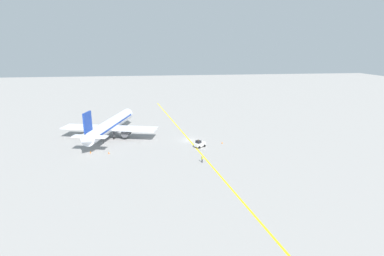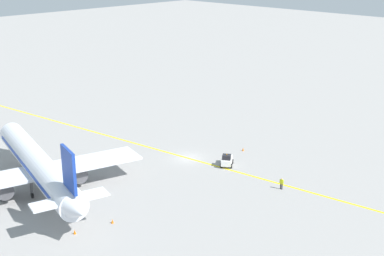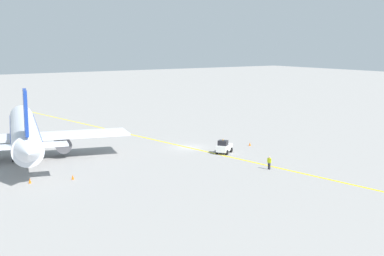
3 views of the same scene
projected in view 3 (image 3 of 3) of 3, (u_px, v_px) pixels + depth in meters
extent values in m
plane|color=gray|center=(188.00, 147.00, 80.80)|extent=(400.00, 400.00, 0.00)
cube|color=yellow|center=(188.00, 147.00, 80.80)|extent=(15.70, 119.07, 0.01)
cylinder|color=silver|center=(24.00, 131.00, 72.96)|extent=(11.22, 29.91, 3.60)
cone|color=silver|center=(21.00, 115.00, 88.09)|extent=(3.92, 3.20, 3.42)
cone|color=silver|center=(28.00, 152.00, 57.49)|extent=(3.73, 3.69, 3.06)
cube|color=#193899|center=(24.00, 130.00, 72.93)|extent=(10.49, 27.02, 0.50)
cube|color=silver|center=(25.00, 137.00, 72.14)|extent=(28.39, 12.25, 0.36)
cylinder|color=#4C4C51|center=(63.00, 144.00, 73.93)|extent=(2.95, 3.66, 2.20)
cube|color=#193899|center=(26.00, 112.00, 59.19)|extent=(1.38, 3.96, 5.00)
cube|color=silver|center=(27.00, 146.00, 60.28)|extent=(9.31, 4.64, 0.24)
cylinder|color=#4C4C51|center=(23.00, 136.00, 82.31)|extent=(0.36, 0.36, 2.00)
cylinder|color=black|center=(23.00, 143.00, 82.47)|extent=(0.48, 0.85, 0.80)
cylinder|color=#4C4C51|center=(13.00, 151.00, 70.96)|extent=(0.36, 0.36, 2.00)
cylinder|color=black|center=(13.00, 159.00, 71.12)|extent=(0.48, 0.85, 0.80)
cylinder|color=#4C4C51|center=(38.00, 150.00, 71.98)|extent=(0.36, 0.36, 2.00)
cylinder|color=black|center=(38.00, 157.00, 72.14)|extent=(0.48, 0.85, 0.80)
cube|color=white|center=(224.00, 148.00, 76.55)|extent=(3.32, 2.93, 0.90)
cube|color=black|center=(223.00, 143.00, 75.92)|extent=(1.63, 1.67, 0.70)
sphere|color=orange|center=(223.00, 140.00, 75.85)|extent=(0.16, 0.16, 0.16)
cylinder|color=black|center=(227.00, 152.00, 75.45)|extent=(0.72, 0.60, 0.70)
cylinder|color=black|center=(217.00, 152.00, 76.01)|extent=(0.72, 0.60, 0.70)
cylinder|color=black|center=(231.00, 150.00, 77.24)|extent=(0.72, 0.60, 0.70)
cylinder|color=black|center=(221.00, 149.00, 77.79)|extent=(0.72, 0.60, 0.70)
cylinder|color=#23232D|center=(270.00, 166.00, 66.81)|extent=(0.16, 0.16, 0.85)
cylinder|color=#23232D|center=(268.00, 166.00, 66.94)|extent=(0.16, 0.16, 0.85)
cube|color=#CCD819|center=(269.00, 160.00, 66.76)|extent=(0.31, 0.41, 0.60)
cylinder|color=#CCD819|center=(271.00, 161.00, 66.61)|extent=(0.10, 0.10, 0.55)
cylinder|color=#CCD819|center=(268.00, 160.00, 66.91)|extent=(0.10, 0.10, 0.55)
sphere|color=tan|center=(269.00, 157.00, 66.69)|extent=(0.22, 0.22, 0.22)
cone|color=orange|center=(250.00, 144.00, 82.06)|extent=(0.32, 0.32, 0.55)
cone|color=orange|center=(73.00, 177.00, 62.04)|extent=(0.32, 0.32, 0.55)
cone|color=orange|center=(30.00, 181.00, 60.37)|extent=(0.32, 0.32, 0.55)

